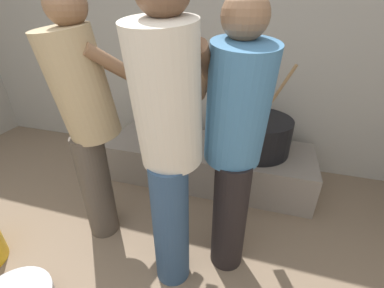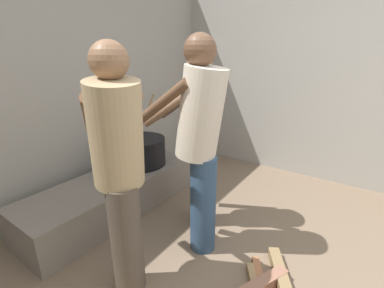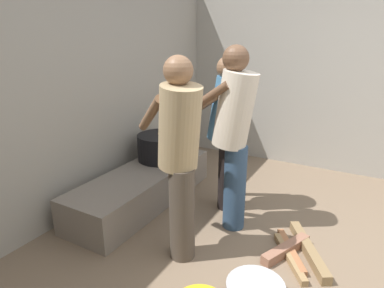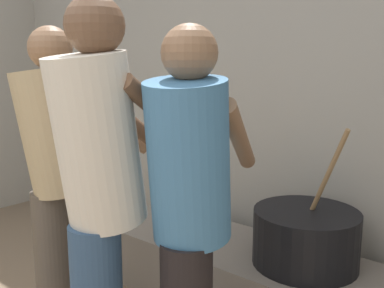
# 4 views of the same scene
# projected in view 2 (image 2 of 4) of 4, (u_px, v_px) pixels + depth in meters

# --- Properties ---
(block_enclosure_rear) EXTENTS (5.06, 0.20, 2.45)m
(block_enclosure_rear) POSITION_uv_depth(u_px,v_px,m) (28.00, 88.00, 2.27)
(block_enclosure_rear) COLOR #9E998E
(block_enclosure_rear) RESTS_ON ground_plane
(hearth_ledge) EXTENTS (1.81, 0.60, 0.35)m
(hearth_ledge) POSITION_uv_depth(u_px,v_px,m) (115.00, 193.00, 2.63)
(hearth_ledge) COLOR slate
(hearth_ledge) RESTS_ON ground_plane
(cooking_pot_main) EXTENTS (0.55, 0.55, 0.74)m
(cooking_pot_main) POSITION_uv_depth(u_px,v_px,m) (140.00, 151.00, 2.86)
(cooking_pot_main) COLOR black
(cooking_pot_main) RESTS_ON hearth_ledge
(cook_in_blue_shirt) EXTENTS (0.53, 0.71, 1.53)m
(cook_in_blue_shirt) POSITION_uv_depth(u_px,v_px,m) (200.00, 133.00, 2.22)
(cook_in_blue_shirt) COLOR black
(cook_in_blue_shirt) RESTS_ON ground_plane
(cook_in_tan_shirt) EXTENTS (0.64, 0.72, 1.57)m
(cook_in_tan_shirt) POSITION_uv_depth(u_px,v_px,m) (119.00, 162.00, 1.53)
(cook_in_tan_shirt) COLOR #4C4238
(cook_in_tan_shirt) RESTS_ON ground_plane
(cook_in_cream_shirt) EXTENTS (0.35, 0.68, 1.63)m
(cook_in_cream_shirt) POSITION_uv_depth(u_px,v_px,m) (200.00, 137.00, 1.88)
(cook_in_cream_shirt) COLOR navy
(cook_in_cream_shirt) RESTS_ON ground_plane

